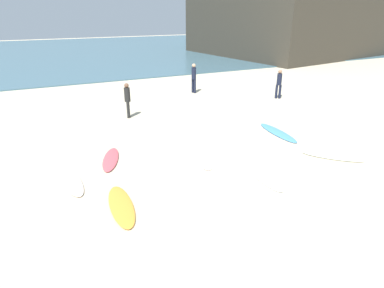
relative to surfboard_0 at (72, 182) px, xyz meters
name	(u,v)px	position (x,y,z in m)	size (l,w,h in m)	color
ground_plane	(261,194)	(4.71, -2.99, -0.04)	(120.00, 120.00, 0.00)	beige
ocean_water	(77,52)	(4.71, 34.40, 0.00)	(120.00, 40.00, 0.08)	#426675
coastal_headland	(304,12)	(29.96, 22.96, 4.60)	(23.25, 16.43, 9.27)	#3D382D
surfboard_0	(72,182)	(0.00, 0.00, 0.00)	(0.51, 1.98, 0.08)	#F7DCCC
surfboard_1	(111,159)	(1.41, 1.10, 0.00)	(0.50, 1.97, 0.09)	#DA535B
surfboard_2	(332,156)	(8.51, -2.04, 0.00)	(0.52, 2.02, 0.07)	silver
surfboard_3	(202,157)	(4.34, -0.10, -0.01)	(0.51, 2.08, 0.06)	white
surfboard_4	(263,176)	(5.42, -2.14, -0.01)	(0.54, 2.12, 0.06)	white
surfboard_5	(278,132)	(8.36, 0.73, 0.00)	(0.56, 2.50, 0.07)	#5096D9
surfboard_6	(121,206)	(1.01, -1.92, 0.00)	(0.60, 2.15, 0.09)	#F29C34
beachgoer_near	(127,99)	(3.30, 5.63, 0.88)	(0.35, 0.35, 1.66)	black
beachgoer_mid	(194,77)	(8.35, 8.81, 0.97)	(0.35, 0.35, 1.80)	#191E33
beachgoer_far	(279,83)	(12.18, 5.42, 0.88)	(0.39, 0.39, 1.66)	#191E33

